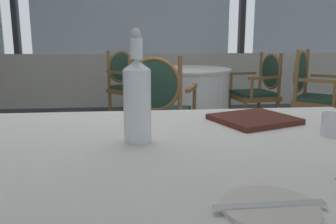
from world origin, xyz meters
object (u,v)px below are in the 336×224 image
(side_plate, at_px, (270,208))
(dining_chair_1_1, at_px, (128,81))
(menu_book, at_px, (254,119))
(dining_chair_1_2, at_px, (159,104))
(water_bottle, at_px, (137,98))
(dining_chair_0_1, at_px, (312,90))
(dining_chair_1_0, at_px, (260,87))
(water_tumbler, at_px, (333,125))

(side_plate, distance_m, dining_chair_1_1, 3.84)
(menu_book, bearing_deg, dining_chair_1_2, 77.38)
(water_bottle, xyz_separation_m, dining_chair_1_1, (-0.08, 3.37, -0.34))
(water_bottle, height_order, dining_chair_1_1, water_bottle)
(water_bottle, height_order, dining_chair_0_1, water_bottle)
(water_bottle, bearing_deg, dining_chair_1_2, 83.76)
(side_plate, distance_m, dining_chair_1_2, 2.24)
(dining_chair_1_1, bearing_deg, water_bottle, -38.50)
(menu_book, relative_size, dining_chair_1_0, 0.29)
(side_plate, relative_size, water_bottle, 0.53)
(side_plate, height_order, dining_chair_1_2, dining_chair_1_2)
(side_plate, xyz_separation_m, dining_chair_1_2, (-0.03, 2.22, -0.22))
(water_bottle, xyz_separation_m, dining_chair_1_2, (0.19, 1.77, -0.35))
(dining_chair_1_0, distance_m, dining_chair_1_2, 1.62)
(dining_chair_1_2, bearing_deg, side_plate, -159.05)
(dining_chair_1_1, relative_size, dining_chair_1_2, 0.99)
(side_plate, bearing_deg, dining_chair_0_1, 60.49)
(menu_book, relative_size, dining_chair_0_1, 0.28)
(side_plate, height_order, water_bottle, water_bottle)
(water_tumbler, xyz_separation_m, dining_chair_1_0, (0.82, 2.81, -0.26))
(menu_book, height_order, dining_chair_0_1, dining_chair_0_1)
(dining_chair_0_1, bearing_deg, water_tumbler, -76.97)
(side_plate, relative_size, dining_chair_1_0, 0.19)
(water_tumbler, height_order, dining_chair_0_1, dining_chair_0_1)
(dining_chair_0_1, relative_size, dining_chair_1_1, 1.04)
(dining_chair_1_0, distance_m, dining_chair_1_1, 1.62)
(water_tumbler, distance_m, dining_chair_1_2, 1.84)
(water_tumbler, bearing_deg, dining_chair_1_2, 103.32)
(water_bottle, relative_size, dining_chair_1_0, 0.36)
(side_plate, distance_m, water_tumbler, 0.60)
(dining_chair_1_0, bearing_deg, water_bottle, 53.03)
(dining_chair_1_0, height_order, dining_chair_1_1, dining_chair_1_1)
(dining_chair_0_1, distance_m, dining_chair_1_1, 2.15)
(menu_book, distance_m, dining_chair_0_1, 2.49)
(dining_chair_0_1, xyz_separation_m, dining_chair_1_1, (-1.87, 1.07, -0.02))
(water_bottle, bearing_deg, water_tumbler, 0.04)
(water_bottle, relative_size, dining_chair_0_1, 0.34)
(dining_chair_0_1, relative_size, dining_chair_1_0, 1.06)
(water_bottle, distance_m, dining_chair_1_0, 3.18)
(dining_chair_0_1, bearing_deg, menu_book, -82.88)
(dining_chair_1_2, bearing_deg, water_tumbler, -146.60)
(water_tumbler, relative_size, dining_chair_0_1, 0.07)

